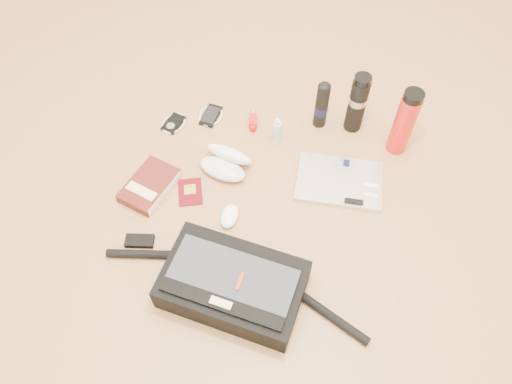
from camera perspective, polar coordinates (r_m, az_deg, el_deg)
ground at (r=1.67m, az=0.25°, el=-3.91°), size 4.00×4.00×0.00m
messenger_bag at (r=1.52m, az=-2.74°, el=-10.49°), size 0.84×0.33×0.12m
laptop at (r=1.78m, az=9.54°, el=1.18°), size 0.30×0.21×0.03m
book at (r=1.77m, az=-12.05°, el=0.72°), size 0.20×0.24×0.04m
passport at (r=1.75m, az=-7.53°, el=0.02°), size 0.11×0.13×0.01m
mouse at (r=1.67m, az=-3.05°, el=-2.78°), size 0.06×0.10×0.03m
sunglasses_case at (r=1.77m, az=-3.47°, el=3.46°), size 0.21×0.19×0.10m
ipod at (r=1.95m, az=-9.41°, el=7.74°), size 0.11×0.11×0.01m
phone at (r=1.96m, az=-5.18°, el=8.70°), size 0.10×0.12×0.01m
inhaler at (r=1.93m, az=-0.36°, el=8.20°), size 0.04×0.10×0.03m
spray_bottle at (r=1.84m, az=2.44°, el=7.01°), size 0.04×0.04×0.11m
aerosol_can at (r=1.87m, az=7.52°, el=9.86°), size 0.06×0.06×0.21m
thermos_black at (r=1.87m, az=11.51°, el=9.93°), size 0.08×0.08×0.25m
thermos_red at (r=1.83m, az=16.58°, el=7.62°), size 0.08×0.08×0.28m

